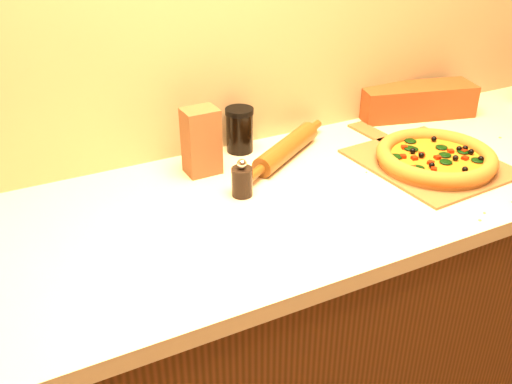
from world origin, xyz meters
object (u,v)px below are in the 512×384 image
object	(u,v)px
pizza_peel	(425,160)
rolling_pin	(286,148)
pepper_grinder	(242,181)
dark_jar	(240,130)
pizza	(436,157)

from	to	relation	value
pizza_peel	rolling_pin	distance (m)	0.38
pizza_peel	rolling_pin	world-z (taller)	rolling_pin
pepper_grinder	rolling_pin	size ratio (longest dim) A/B	0.27
rolling_pin	dark_jar	size ratio (longest dim) A/B	2.83
pizza	pepper_grinder	size ratio (longest dim) A/B	3.24
pepper_grinder	rolling_pin	bearing A→B (deg)	33.61
dark_jar	pizza_peel	bearing A→B (deg)	-34.93
pizza_peel	dark_jar	distance (m)	0.52
pizza_peel	pepper_grinder	bearing A→B (deg)	169.53
pizza_peel	pizza	world-z (taller)	pizza
pizza_peel	pizza	size ratio (longest dim) A/B	1.64
pizza	dark_jar	distance (m)	0.53
pepper_grinder	pizza_peel	bearing A→B (deg)	-6.64
pizza	dark_jar	bearing A→B (deg)	142.05
rolling_pin	dark_jar	bearing A→B (deg)	133.38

